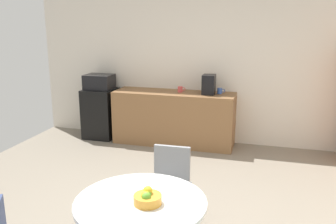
# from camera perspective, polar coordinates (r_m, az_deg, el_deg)

# --- Properties ---
(wall_back) EXTENTS (6.00, 0.10, 2.60)m
(wall_back) POSITION_cam_1_polar(r_m,az_deg,el_deg) (6.27, 5.63, 7.09)
(wall_back) COLOR silver
(wall_back) RESTS_ON ground_plane
(counter_block) EXTENTS (2.04, 0.60, 0.90)m
(counter_block) POSITION_cam_1_polar(r_m,az_deg,el_deg) (6.19, 0.93, -0.96)
(counter_block) COLOR brown
(counter_block) RESTS_ON ground_plane
(mini_fridge) EXTENTS (0.54, 0.54, 0.88)m
(mini_fridge) POSITION_cam_1_polar(r_m,az_deg,el_deg) (6.67, -10.52, -0.17)
(mini_fridge) COLOR black
(mini_fridge) RESTS_ON ground_plane
(microwave) EXTENTS (0.48, 0.38, 0.26)m
(microwave) POSITION_cam_1_polar(r_m,az_deg,el_deg) (6.55, -10.75, 4.68)
(microwave) COLOR black
(microwave) RESTS_ON mini_fridge
(round_table) EXTENTS (1.02, 1.02, 0.74)m
(round_table) POSITION_cam_1_polar(r_m,az_deg,el_deg) (2.93, -4.28, -16.34)
(round_table) COLOR silver
(round_table) RESTS_ON ground_plane
(chair_gray) EXTENTS (0.43, 0.43, 0.83)m
(chair_gray) POSITION_cam_1_polar(r_m,az_deg,el_deg) (3.75, 0.30, -10.26)
(chair_gray) COLOR silver
(chair_gray) RESTS_ON ground_plane
(fruit_bowl) EXTENTS (0.21, 0.21, 0.13)m
(fruit_bowl) POSITION_cam_1_polar(r_m,az_deg,el_deg) (2.78, -3.27, -13.29)
(fruit_bowl) COLOR gold
(fruit_bowl) RESTS_ON round_table
(mug_white) EXTENTS (0.13, 0.08, 0.09)m
(mug_white) POSITION_cam_1_polar(r_m,az_deg,el_deg) (6.02, 8.16, 3.31)
(mug_white) COLOR #3F66BF
(mug_white) RESTS_ON counter_block
(mug_green) EXTENTS (0.13, 0.08, 0.09)m
(mug_green) POSITION_cam_1_polar(r_m,az_deg,el_deg) (6.10, 1.96, 3.60)
(mug_green) COLOR #D84C4C
(mug_green) RESTS_ON counter_block
(coffee_maker) EXTENTS (0.20, 0.24, 0.32)m
(coffee_maker) POSITION_cam_1_polar(r_m,az_deg,el_deg) (5.94, 6.44, 4.32)
(coffee_maker) COLOR black
(coffee_maker) RESTS_ON counter_block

